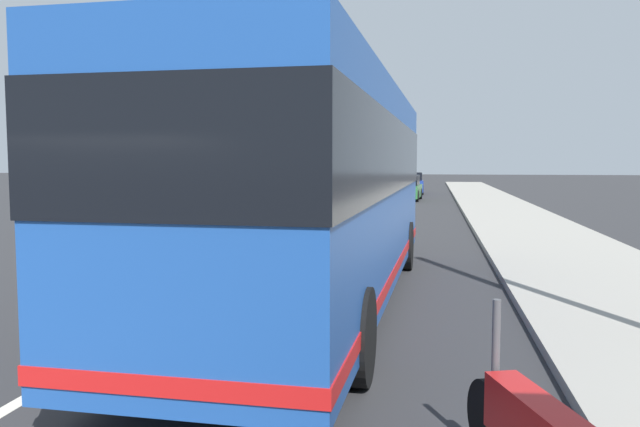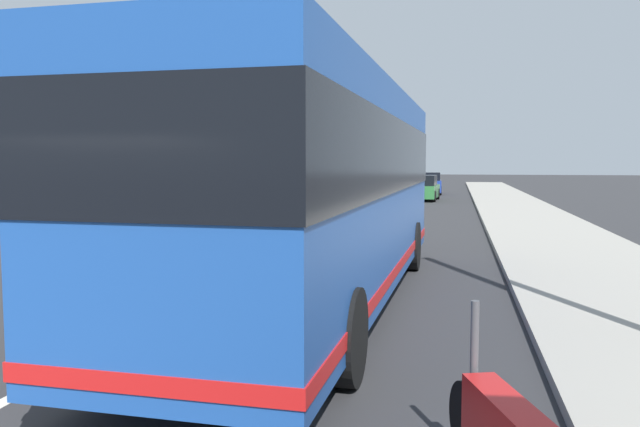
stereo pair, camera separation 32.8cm
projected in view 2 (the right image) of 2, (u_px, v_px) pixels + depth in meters
sidewalk_curb at (619, 289)px, 10.73m from camera, size 110.00×3.60×0.14m
lane_divider_line at (239, 277)px, 12.19m from camera, size 110.00×0.16×0.01m
coach_bus at (320, 182)px, 9.77m from camera, size 10.94×2.75×3.38m
car_side_street at (421, 188)px, 36.23m from camera, size 4.02×2.10×1.47m
car_ahead_same_lane at (428, 184)px, 43.34m from camera, size 4.38×1.97×1.50m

